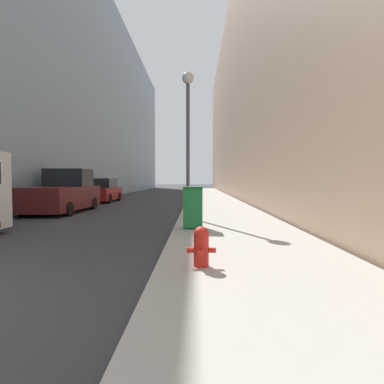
% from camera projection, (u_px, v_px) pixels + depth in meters
% --- Properties ---
extents(sidewalk_right, '(3.76, 60.00, 0.13)m').
position_uv_depth(sidewalk_right, '(213.00, 202.00, 20.84)').
color(sidewalk_right, '#ADA89E').
rests_on(sidewalk_right, ground).
extents(building_left_glass, '(12.00, 60.00, 19.18)m').
position_uv_depth(building_left_glass, '(49.00, 96.00, 28.67)').
color(building_left_glass, '#849EB2').
rests_on(building_left_glass, ground).
extents(building_right_stone, '(12.00, 60.00, 18.97)m').
position_uv_depth(building_right_stone, '(293.00, 96.00, 28.32)').
color(building_right_stone, '#9E7F66').
rests_on(building_right_stone, ground).
extents(fire_hydrant, '(0.50, 0.38, 0.68)m').
position_uv_depth(fire_hydrant, '(201.00, 245.00, 5.08)').
color(fire_hydrant, red).
rests_on(fire_hydrant, sidewalk_right).
extents(trash_bin, '(0.59, 0.61, 1.26)m').
position_uv_depth(trash_bin, '(193.00, 207.00, 9.08)').
color(trash_bin, '#1E7538').
rests_on(trash_bin, sidewalk_right).
extents(lamppost, '(0.45, 0.45, 5.56)m').
position_uv_depth(lamppost, '(188.00, 123.00, 11.40)').
color(lamppost, '#4C4C51').
rests_on(lamppost, sidewalk_right).
extents(pickup_truck, '(2.28, 5.11, 2.15)m').
position_uv_depth(pickup_truck, '(63.00, 194.00, 14.82)').
color(pickup_truck, '#561919').
rests_on(pickup_truck, ground).
extents(parked_sedan_near, '(1.89, 4.08, 1.68)m').
position_uv_depth(parked_sedan_near, '(103.00, 191.00, 21.43)').
color(parked_sedan_near, maroon).
rests_on(parked_sedan_near, ground).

